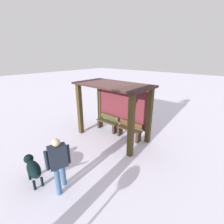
{
  "coord_description": "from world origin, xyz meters",
  "views": [
    {
      "loc": [
        4.24,
        -4.94,
        3.56
      ],
      "look_at": [
        0.2,
        -0.26,
        1.34
      ],
      "focal_mm": 25.39,
      "sensor_mm": 36.0,
      "label": 1
    }
  ],
  "objects_px": {
    "bench_left_inside": "(108,123)",
    "person_walking": "(58,161)",
    "bus_shelter": "(116,100)",
    "dog": "(33,168)",
    "bench_center_inside": "(129,131)"
  },
  "relations": [
    {
      "from": "person_walking",
      "to": "dog",
      "type": "bearing_deg",
      "value": -157.91
    },
    {
      "from": "bench_left_inside",
      "to": "dog",
      "type": "distance_m",
      "value": 4.03
    },
    {
      "from": "bench_center_inside",
      "to": "person_walking",
      "type": "distance_m",
      "value": 3.67
    },
    {
      "from": "bus_shelter",
      "to": "dog",
      "type": "bearing_deg",
      "value": -89.57
    },
    {
      "from": "bench_center_inside",
      "to": "person_walking",
      "type": "height_order",
      "value": "person_walking"
    },
    {
      "from": "bench_center_inside",
      "to": "dog",
      "type": "distance_m",
      "value": 4.02
    },
    {
      "from": "bench_left_inside",
      "to": "bench_center_inside",
      "type": "height_order",
      "value": "bench_center_inside"
    },
    {
      "from": "bench_center_inside",
      "to": "person_walking",
      "type": "relative_size",
      "value": 0.75
    },
    {
      "from": "bench_center_inside",
      "to": "dog",
      "type": "height_order",
      "value": "bench_center_inside"
    },
    {
      "from": "bench_left_inside",
      "to": "person_walking",
      "type": "height_order",
      "value": "person_walking"
    },
    {
      "from": "bench_left_inside",
      "to": "person_walking",
      "type": "bearing_deg",
      "value": -66.8
    },
    {
      "from": "bench_left_inside",
      "to": "person_walking",
      "type": "relative_size",
      "value": 0.75
    },
    {
      "from": "bus_shelter",
      "to": "person_walking",
      "type": "distance_m",
      "value": 3.64
    },
    {
      "from": "bus_shelter",
      "to": "dog",
      "type": "relative_size",
      "value": 2.69
    },
    {
      "from": "bus_shelter",
      "to": "bench_center_inside",
      "type": "bearing_deg",
      "value": 15.16
    }
  ]
}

